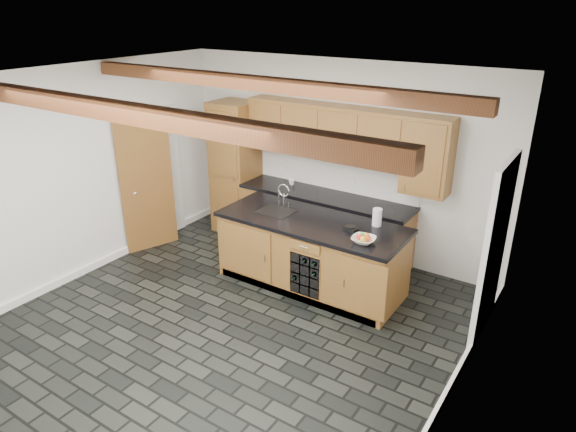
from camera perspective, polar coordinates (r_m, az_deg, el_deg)
name	(u,v)px	position (r m, az deg, el deg)	size (l,w,h in m)	color
ground	(232,324)	(6.19, -6.27, -11.85)	(5.00, 5.00, 0.00)	black
room_shell	(250,188)	(5.91, -4.29, 3.15)	(5.01, 5.00, 5.00)	white
back_cabinetry	(305,186)	(7.57, 1.93, 3.31)	(3.65, 0.62, 2.20)	olive
island	(311,254)	(6.70, 2.58, -4.21)	(2.48, 0.96, 0.93)	olive
faucet	(278,208)	(6.81, -1.16, 0.87)	(0.45, 0.40, 0.34)	black
kitchen_scale	(351,228)	(6.27, 7.00, -1.37)	(0.20, 0.15, 0.05)	black
fruit_bowl	(364,240)	(5.98, 8.40, -2.64)	(0.27, 0.27, 0.07)	silver
fruit_cluster	(364,237)	(5.96, 8.42, -2.33)	(0.16, 0.17, 0.07)	red
paper_towel	(377,217)	(6.42, 9.87, -0.13)	(0.12, 0.12, 0.22)	white
mug	(292,182)	(7.77, 0.42, 3.80)	(0.09, 0.09, 0.09)	white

